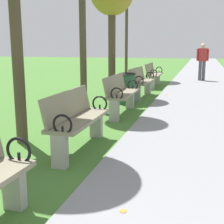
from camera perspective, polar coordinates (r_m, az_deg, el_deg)
paved_walkway at (r=17.32m, az=16.09°, el=6.30°), size 2.70×44.00×0.02m
park_bench_3 at (r=4.79m, az=-6.29°, el=-1.24°), size 0.47×1.60×0.90m
park_bench_4 at (r=7.28m, az=1.57°, el=3.36°), size 0.48×1.60×0.90m
park_bench_5 at (r=9.74m, az=5.24°, el=5.48°), size 0.54×1.62×0.90m
park_bench_6 at (r=12.18m, az=7.42°, el=6.72°), size 0.47×1.60×0.90m
pedestrian_walking at (r=14.77m, az=15.90°, el=8.99°), size 0.52×0.28×1.62m
trash_bin at (r=8.54m, az=2.69°, el=4.20°), size 0.48×0.48×0.84m
scattered_leaves at (r=4.00m, az=-6.48°, el=-11.07°), size 3.89×15.90×0.02m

